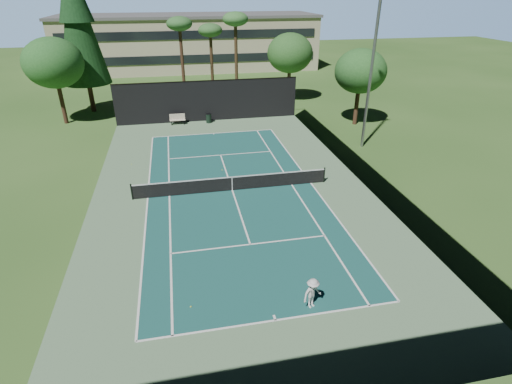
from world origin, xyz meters
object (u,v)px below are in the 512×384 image
tennis_ball_c (225,166)px  park_bench (177,119)px  player (312,293)px  tennis_ball_b (222,170)px  tennis_ball_d (131,164)px  tennis_ball_a (191,307)px  trash_bin (209,118)px  tennis_net (232,183)px

tennis_ball_c → park_bench: park_bench is taller
tennis_ball_c → player: bearing=-83.9°
tennis_ball_b → park_bench: bearing=103.5°
tennis_ball_b → tennis_ball_d: (-6.64, 2.49, -0.00)m
tennis_ball_a → trash_bin: 25.90m
tennis_ball_c → tennis_net: bearing=-90.5°
tennis_net → tennis_ball_d: (-6.90, 5.88, -0.53)m
tennis_ball_d → park_bench: (3.76, 9.52, 0.51)m
tennis_ball_c → park_bench: size_ratio=0.05×
tennis_ball_a → tennis_ball_c: (3.36, 14.47, 0.00)m
tennis_ball_d → tennis_ball_a: bearing=-77.6°
tennis_ball_d → trash_bin: size_ratio=0.07×
player → park_bench: 27.23m
player → tennis_ball_a: player is taller
tennis_ball_d → park_bench: bearing=68.5°
tennis_ball_c → trash_bin: bearing=90.6°
tennis_ball_d → trash_bin: 11.60m
tennis_net → tennis_ball_b: (-0.26, 3.39, -0.52)m
tennis_ball_d → tennis_ball_c: bearing=-14.8°
tennis_ball_d → player: bearing=-63.6°
player → park_bench: player is taller
player → tennis_ball_b: player is taller
tennis_net → tennis_ball_c: bearing=89.5°
trash_bin → tennis_net: bearing=-89.7°
tennis_ball_a → tennis_ball_c: bearing=76.9°
tennis_ball_b → park_bench: park_bench is taller
tennis_ball_a → tennis_ball_c: size_ratio=0.92×
park_bench → trash_bin: (3.05, -0.14, -0.07)m
tennis_ball_b → trash_bin: bearing=89.2°
tennis_ball_a → tennis_net: bearing=72.3°
tennis_ball_c → tennis_ball_d: (-6.94, 1.84, -0.00)m
tennis_ball_b → tennis_ball_c: 0.71m
tennis_ball_c → tennis_ball_a: bearing=-103.1°
player → tennis_ball_c: 15.54m
tennis_ball_a → park_bench: size_ratio=0.04×
tennis_ball_b → tennis_ball_a: bearing=-102.5°
tennis_ball_c → tennis_ball_d: 7.18m
tennis_ball_b → tennis_ball_d: size_ratio=1.15×
tennis_net → tennis_ball_a: bearing=-107.7°
tennis_ball_a → tennis_ball_d: 16.70m
tennis_ball_a → trash_bin: trash_bin is taller
player → park_bench: bearing=77.6°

